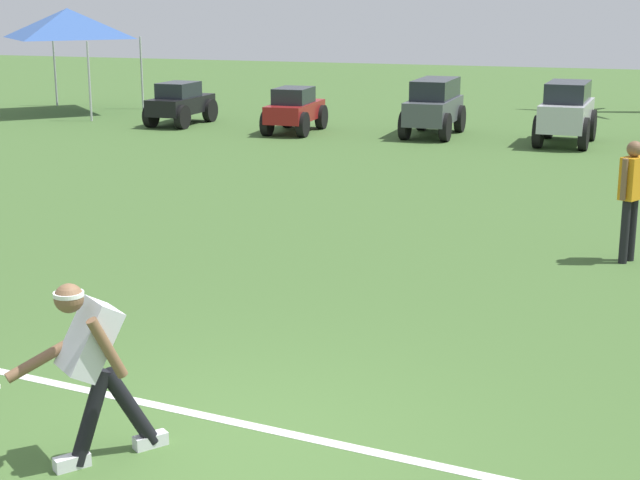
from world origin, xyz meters
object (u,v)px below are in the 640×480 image
Objects in this scene: event_tent at (68,23)px; parked_car_slot_a at (180,103)px; parked_car_slot_b at (295,109)px; parked_car_slot_d at (567,111)px; teammate_near_sideline at (632,190)px; parked_car_slot_c at (434,105)px; frisbee_thrower at (92,361)px.

parked_car_slot_a is at bearing -18.83° from event_tent.
parked_car_slot_b is 6.48m from parked_car_slot_d.
parked_car_slot_a is at bearing 172.34° from parked_car_slot_b.
event_tent is at bearing 142.53° from teammate_near_sideline.
teammate_near_sideline is 0.65× the size of parked_car_slot_d.
parked_car_slot_d is (6.48, 0.08, 0.18)m from parked_car_slot_b.
event_tent is (-13.84, 1.75, 1.76)m from parked_car_slot_d.
parked_car_slot_c is at bearing 113.93° from teammate_near_sideline.
frisbee_thrower is 0.58× the size of parked_car_slot_d.
event_tent reaches higher than parked_car_slot_c.
parked_car_slot_c is 3.15m from parked_car_slot_d.
parked_car_slot_b is at bearing -13.96° from event_tent.
parked_car_slot_a is 0.93× the size of parked_car_slot_d.
teammate_near_sideline reaches higher than parked_car_slot_d.
parked_car_slot_a is 0.73× the size of event_tent.
parked_car_slot_a is 1.01× the size of parked_car_slot_b.
parked_car_slot_a is at bearing -179.37° from parked_car_slot_c.
parked_car_slot_d is (2.09, 16.97, -0.04)m from frisbee_thrower.
parked_car_slot_c is 1.01× the size of parked_car_slot_d.
parked_car_slot_c is 10.94m from event_tent.
parked_car_slot_a is 3.32m from parked_car_slot_b.
parked_car_slot_c reaches higher than parked_car_slot_a.
parked_car_slot_a is 9.78m from parked_car_slot_d.
parked_car_slot_d is at bearing -8.01° from parked_car_slot_c.
frisbee_thrower is at bearing -117.41° from teammate_near_sideline.
parked_car_slot_a is 4.71m from event_tent.
event_tent reaches higher than parked_car_slot_d.
parked_car_slot_c reaches higher than parked_car_slot_b.
parked_car_slot_a is at bearing 113.92° from frisbee_thrower.
frisbee_thrower is at bearing -97.01° from parked_car_slot_d.
teammate_near_sideline reaches higher than parked_car_slot_b.
event_tent reaches higher than parked_car_slot_a.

